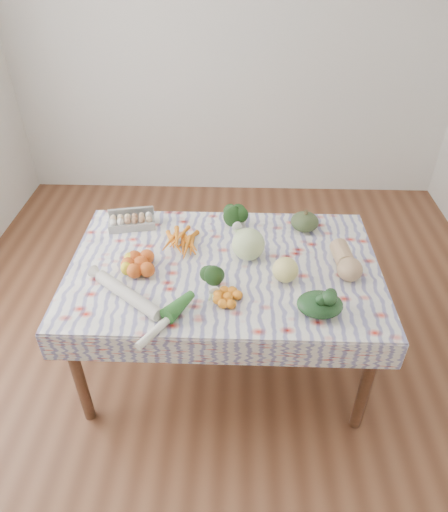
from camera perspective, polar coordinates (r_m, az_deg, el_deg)
The scene contains 17 objects.
ground at distance 2.98m, azimuth 0.00°, elevation -12.66°, with size 4.50×4.50×0.00m, color brown.
wall_back at distance 4.26m, azimuth 1.14°, elevation 25.35°, with size 4.00×0.04×2.80m, color silver.
dining_table at distance 2.50m, azimuth 0.00°, elevation -2.59°, with size 1.60×1.00×0.75m.
tablecloth at distance 2.45m, azimuth 0.00°, elevation -1.19°, with size 1.66×1.06×0.01m, color white.
egg_carton at distance 2.77m, azimuth -11.46°, elevation 4.11°, with size 0.27×0.11×0.07m, color #9FA09B.
carrot_bunch at distance 2.55m, azimuth -5.47°, elevation 1.24°, with size 0.25×0.23×0.05m, color orange.
kale_bunch at distance 2.70m, azimuth 1.34°, elevation 4.76°, with size 0.15×0.13×0.13m, color #1A3D15.
kabocha_squash at distance 2.73m, azimuth 10.06°, elevation 4.26°, with size 0.16×0.16×0.11m, color #3C4C29.
cabbage at distance 2.45m, azimuth 3.05°, elevation 1.49°, with size 0.18×0.18×0.18m, color #C1D891.
butternut_squash at distance 2.46m, azimuth 14.99°, elevation -0.39°, with size 0.13×0.28×0.13m, color tan.
orange_cluster at distance 2.42m, azimuth -10.37°, elevation -0.90°, with size 0.25×0.25×0.08m, color #D75719.
broccoli at distance 2.26m, azimuth -1.20°, elevation -3.39°, with size 0.13×0.13×0.09m, color #22491C.
mandarin_cluster at distance 2.21m, azimuth 0.47°, elevation -5.10°, with size 0.17×0.17×0.05m, color orange.
grapefruit at distance 2.33m, azimuth 7.68°, elevation -1.72°, with size 0.13×0.13×0.13m, color #EDDF7B.
spinach_bag at distance 2.19m, azimuth 11.89°, elevation -5.94°, with size 0.22×0.17×0.10m, color #163317.
daikon at distance 2.26m, azimuth -11.88°, elevation -4.76°, with size 0.07×0.07×0.46m, color beige.
leek at distance 2.12m, azimuth -7.31°, elevation -8.08°, with size 0.04×0.04×0.37m, color white.
Camera 1 is at (0.07, -1.92, 2.28)m, focal length 32.00 mm.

